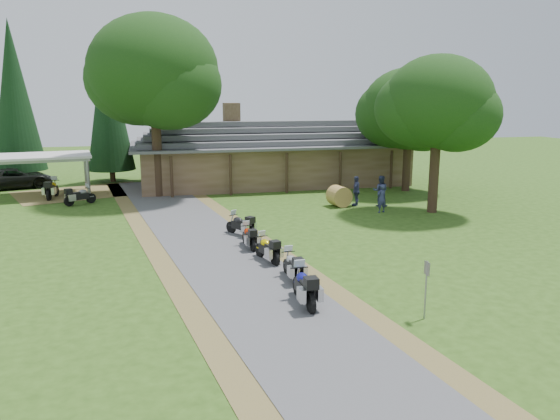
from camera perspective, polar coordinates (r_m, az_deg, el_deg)
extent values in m
plane|color=#2B4A14|center=(19.09, -1.96, -9.10)|extent=(120.00, 120.00, 0.00)
plane|color=#4C4B4E|center=(22.72, -5.31, -5.64)|extent=(51.95, 51.95, 0.00)
imported|color=black|center=(45.00, -25.99, 3.47)|extent=(4.03, 6.31, 2.24)
imported|color=navy|center=(32.67, 10.58, 1.45)|extent=(0.65, 0.54, 1.98)
imported|color=navy|center=(34.50, 10.47, 2.24)|extent=(0.78, 0.69, 2.26)
imported|color=navy|center=(34.42, 7.98, 2.26)|extent=(0.73, 0.77, 2.20)
cylinder|color=olive|center=(34.18, 6.19, 1.45)|extent=(1.44, 1.35, 1.28)
cone|color=black|center=(45.27, -17.51, 10.22)|extent=(3.68, 3.68, 11.75)
cone|color=black|center=(47.21, -25.95, 10.07)|extent=(3.89, 3.89, 12.47)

